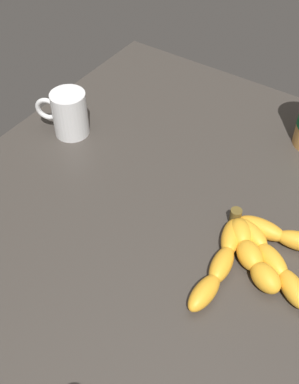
% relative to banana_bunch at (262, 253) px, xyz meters
% --- Properties ---
extents(ground_plane, '(0.94, 0.74, 0.04)m').
position_rel_banana_bunch_xyz_m(ground_plane, '(0.00, -0.21, -0.04)').
color(ground_plane, '#38332D').
extents(banana_bunch, '(0.27, 0.23, 0.04)m').
position_rel_banana_bunch_xyz_m(banana_bunch, '(0.00, 0.00, 0.00)').
color(banana_bunch, orange).
rests_on(banana_bunch, ground_plane).
extents(coffee_mug, '(0.07, 0.11, 0.09)m').
position_rel_banana_bunch_xyz_m(coffee_mug, '(-0.08, -0.47, 0.03)').
color(coffee_mug, silver).
rests_on(coffee_mug, ground_plane).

